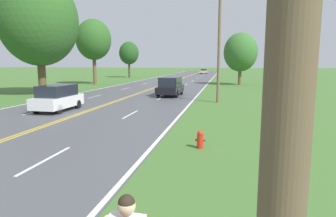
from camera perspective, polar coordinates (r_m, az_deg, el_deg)
The scene contains 9 objects.
fire_hydrant at distance 11.34m, azimuth 6.16°, elevation -5.84°, with size 0.41×0.25×0.68m.
utility_pole_midground at distance 24.55m, azimuth 9.72°, elevation 11.79°, with size 1.80×0.24×8.82m.
tree_left_verge at distance 67.01m, azimuth -7.46°, elevation 10.40°, with size 4.25×4.25×7.77m.
tree_behind_sign at distance 46.54m, azimuth -14.00°, elevation 12.58°, with size 5.16×5.16×9.55m.
tree_mid_treeline at distance 32.80m, azimuth -23.44°, elevation 15.03°, with size 7.57×7.57×11.59m.
tree_right_cluster at distance 45.20m, azimuth 13.66°, elevation 10.37°, with size 4.84×4.84×7.51m.
car_white_van_approaching at distance 21.28m, azimuth -20.29°, elevation 1.97°, with size 1.81×3.94×1.73m.
car_black_suv_mid_near at distance 29.12m, azimuth 0.46°, elevation 4.31°, with size 2.03×4.72×1.84m.
car_champagne_sedan_mid_far at distance 90.86m, azimuth 6.82°, elevation 7.07°, with size 1.98×4.23×1.41m.
Camera 1 is at (8.97, -1.07, 3.18)m, focal length 32.00 mm.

